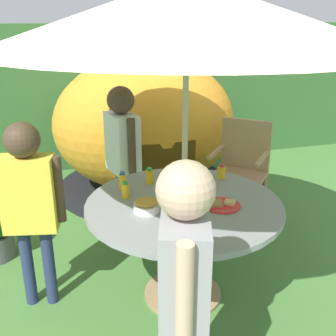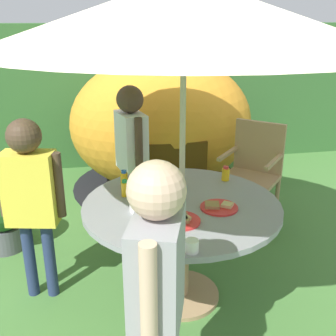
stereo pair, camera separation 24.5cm
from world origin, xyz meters
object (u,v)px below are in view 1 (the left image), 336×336
object	(u,v)px
juice_bottle_near_right	(149,176)
cup_near	(206,244)
dome_tent	(146,124)
child_in_grey_shirt	(184,274)
garden_table	(184,221)
juice_bottle_center_back	(123,181)
patio_umbrella	(187,13)
plate_near_left	(173,186)
juice_bottle_far_right	(222,172)
plate_front_edge	(187,219)
wooden_chair	(241,165)
juice_bottle_far_left	(125,190)
snack_bowl	(147,205)
plate_center_front	(221,205)
child_in_yellow_shirt	(29,194)

from	to	relation	value
juice_bottle_near_right	cup_near	world-z (taller)	juice_bottle_near_right
dome_tent	child_in_grey_shirt	size ratio (longest dim) A/B	1.56
garden_table	dome_tent	world-z (taller)	dome_tent
juice_bottle_near_right	juice_bottle_center_back	distance (m)	0.21
patio_umbrella	juice_bottle_center_back	size ratio (longest dim) A/B	18.20
plate_near_left	juice_bottle_far_right	world-z (taller)	juice_bottle_far_right
plate_front_edge	juice_bottle_near_right	distance (m)	0.63
patio_umbrella	wooden_chair	xyz separation A→B (m)	(0.91, 1.01, -1.34)
juice_bottle_far_left	cup_near	distance (m)	0.81
patio_umbrella	plate_near_left	xyz separation A→B (m)	(-0.00, 0.25, -1.14)
wooden_chair	snack_bowl	xyz separation A→B (m)	(-1.18, -1.06, 0.23)
snack_bowl	juice_bottle_near_right	size ratio (longest dim) A/B	1.37
plate_near_left	juice_bottle_far_right	xyz separation A→B (m)	(0.40, 0.07, 0.04)
juice_bottle_far_right	plate_near_left	bearing A→B (deg)	-169.73
dome_tent	cup_near	xyz separation A→B (m)	(-0.30, -2.61, 0.02)
dome_tent	snack_bowl	world-z (taller)	dome_tent
child_in_grey_shirt	juice_bottle_near_right	world-z (taller)	child_in_grey_shirt
juice_bottle_near_right	juice_bottle_far_left	distance (m)	0.29
plate_front_edge	dome_tent	bearing A→B (deg)	82.65
plate_center_front	juice_bottle_far_left	bearing A→B (deg)	151.89
plate_front_edge	plate_center_front	world-z (taller)	same
juice_bottle_far_left	plate_front_edge	bearing A→B (deg)	-56.21
juice_bottle_center_back	patio_umbrella	bearing A→B (deg)	-44.03
snack_bowl	wooden_chair	bearing A→B (deg)	42.12
plate_center_front	cup_near	xyz separation A→B (m)	(-0.29, -0.46, 0.02)
child_in_yellow_shirt	juice_bottle_near_right	xyz separation A→B (m)	(0.82, 0.17, -0.03)
garden_table	plate_center_front	xyz separation A→B (m)	(0.21, -0.12, 0.15)
juice_bottle_far_left	juice_bottle_far_right	distance (m)	0.77
child_in_grey_shirt	plate_center_front	xyz separation A→B (m)	(0.52, 0.81, -0.13)
juice_bottle_near_right	wooden_chair	bearing A→B (deg)	30.98
wooden_chair	plate_center_front	size ratio (longest dim) A/B	4.01
snack_bowl	patio_umbrella	bearing A→B (deg)	12.45
snack_bowl	plate_near_left	distance (m)	0.40
wooden_chair	plate_front_edge	bearing A→B (deg)	-85.80
garden_table	wooden_chair	size ratio (longest dim) A/B	1.35
wooden_chair	plate_near_left	world-z (taller)	wooden_chair
dome_tent	plate_front_edge	distance (m)	2.30
plate_front_edge	juice_bottle_center_back	world-z (taller)	juice_bottle_center_back
juice_bottle_near_right	snack_bowl	bearing A→B (deg)	-106.12
child_in_grey_shirt	snack_bowl	size ratio (longest dim) A/B	8.36
plate_front_edge	juice_bottle_far_right	xyz separation A→B (m)	(0.47, 0.57, 0.04)
plate_center_front	juice_bottle_far_left	distance (m)	0.64
juice_bottle_far_right	juice_bottle_center_back	world-z (taller)	juice_bottle_center_back
garden_table	child_in_yellow_shirt	size ratio (longest dim) A/B	1.00
wooden_chair	snack_bowl	distance (m)	1.60
snack_bowl	child_in_yellow_shirt	bearing A→B (deg)	158.94
child_in_yellow_shirt	child_in_grey_shirt	size ratio (longest dim) A/B	0.94
plate_front_edge	juice_bottle_far_left	size ratio (longest dim) A/B	2.11
wooden_chair	juice_bottle_near_right	xyz separation A→B (m)	(-1.05, -0.63, 0.24)
wooden_chair	juice_bottle_far_right	size ratio (longest dim) A/B	8.82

